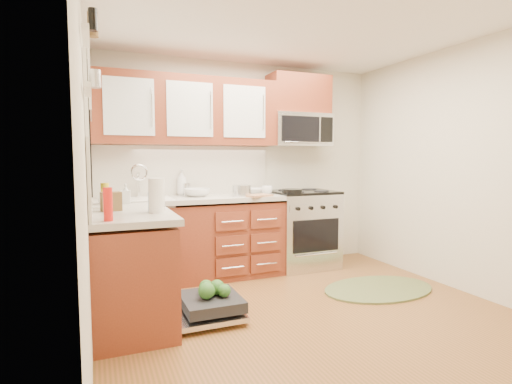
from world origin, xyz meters
name	(u,v)px	position (x,y,z in m)	size (l,w,h in m)	color
floor	(313,317)	(0.00, 0.00, 0.00)	(3.50, 3.50, 0.00)	brown
ceiling	(317,15)	(0.00, 0.00, 2.50)	(3.50, 3.50, 0.00)	white
wall_back	(242,166)	(0.00, 1.75, 1.25)	(3.50, 0.04, 2.50)	beige
wall_left	(86,174)	(-1.75, 0.00, 1.25)	(0.04, 3.50, 2.50)	beige
wall_right	(468,169)	(1.75, 0.00, 1.25)	(0.04, 3.50, 2.50)	beige
base_cabinet_back	(191,242)	(-0.73, 1.45, 0.42)	(2.05, 0.60, 0.85)	maroon
base_cabinet_left	(130,270)	(-1.45, 0.52, 0.42)	(0.60, 1.25, 0.85)	maroon
countertop_back	(190,199)	(-0.72, 1.44, 0.90)	(2.07, 0.64, 0.05)	#ABA59D
countertop_left	(130,214)	(-1.44, 0.53, 0.90)	(0.64, 1.27, 0.05)	#ABA59D
backsplash_back	(184,170)	(-0.73, 1.74, 1.21)	(2.05, 0.02, 0.57)	beige
backsplash_left	(90,177)	(-1.74, 0.52, 1.21)	(0.02, 1.25, 0.57)	beige
upper_cabinets	(187,111)	(-0.73, 1.57, 1.88)	(2.05, 0.35, 0.75)	maroon
cabinet_over_mw	(299,95)	(0.68, 1.57, 2.13)	(0.76, 0.35, 0.47)	maroon
range	(303,229)	(0.68, 1.43, 0.47)	(0.76, 0.64, 0.95)	silver
microwave	(299,130)	(0.68, 1.55, 1.70)	(0.76, 0.38, 0.40)	silver
sink	(142,211)	(-1.25, 1.42, 0.80)	(0.62, 0.50, 0.26)	white
dishwasher	(206,307)	(-0.86, 0.30, 0.10)	(0.70, 0.60, 0.20)	silver
window	(88,133)	(-1.74, 0.50, 1.55)	(0.03, 1.05, 1.05)	white
window_blind	(90,90)	(-1.71, 0.50, 1.88)	(0.02, 0.96, 0.40)	white
shelf_upper	(86,36)	(-1.72, -0.35, 2.05)	(0.04, 0.40, 0.03)	white
shelf_lower	(88,90)	(-1.72, -0.35, 1.75)	(0.04, 0.40, 0.03)	white
rug	(379,289)	(0.98, 0.35, 0.01)	(1.21, 0.78, 0.02)	#636C3D
skillet	(292,191)	(0.43, 1.24, 0.97)	(0.24, 0.24, 0.04)	black
stock_pot	(242,191)	(-0.17, 1.32, 0.99)	(0.21, 0.21, 0.13)	silver
cutting_board	(258,195)	(-0.01, 1.22, 0.94)	(0.30, 0.19, 0.02)	#A2724A
canister	(187,189)	(-0.72, 1.65, 1.00)	(0.09, 0.09, 0.14)	silver
paper_towel_roll	(157,195)	(-1.25, 0.31, 1.06)	(0.13, 0.13, 0.27)	white
mustard_bottle	(105,195)	(-1.62, 0.78, 1.03)	(0.07, 0.07, 0.22)	gold
red_bottle	(108,204)	(-1.62, 0.02, 1.04)	(0.06, 0.06, 0.23)	red
wooden_box	(111,201)	(-1.58, 0.57, 1.00)	(0.15, 0.11, 0.15)	brown
blue_carton	(155,202)	(-1.25, 0.39, 1.00)	(0.10, 0.06, 0.16)	#225BA1
bowl_a	(253,191)	(0.07, 1.57, 0.96)	(0.27, 0.27, 0.07)	#999999
bowl_b	(197,193)	(-0.64, 1.48, 0.97)	(0.28, 0.28, 0.09)	#999999
cup	(267,190)	(0.19, 1.42, 0.98)	(0.13, 0.13, 0.10)	#999999
soap_bottle_a	(182,183)	(-0.77, 1.68, 1.07)	(0.11, 0.11, 0.29)	#999999
soap_bottle_b	(126,194)	(-1.43, 1.05, 1.02)	(0.09, 0.09, 0.19)	#999999
soap_bottle_c	(104,196)	(-1.62, 1.03, 1.00)	(0.12, 0.12, 0.15)	#999999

